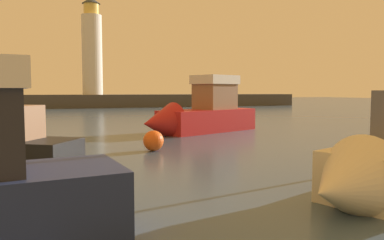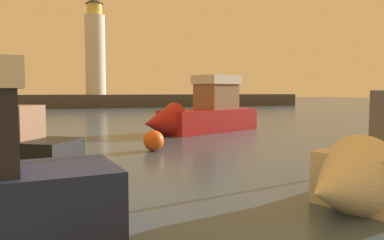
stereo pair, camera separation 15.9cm
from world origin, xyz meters
TOP-DOWN VIEW (x-y plane):
  - ground_plane at (0.00, 31.07)m, footprint 220.00×220.00m
  - breakwater at (0.00, 62.15)m, footprint 73.75×4.98m
  - lighthouse at (0.83, 62.15)m, footprint 3.18×3.18m
  - motorboat_3 at (4.20, 21.84)m, footprint 8.91×5.75m
  - mooring_buoy at (-0.29, 15.38)m, footprint 0.91×0.91m

SIDE VIEW (x-z plane):
  - ground_plane at x=0.00m, z-range 0.00..0.00m
  - mooring_buoy at x=-0.29m, z-range 0.00..0.91m
  - breakwater at x=0.00m, z-range 0.00..2.09m
  - motorboat_3 at x=4.20m, z-range -0.86..3.22m
  - lighthouse at x=0.83m, z-range 1.68..17.15m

